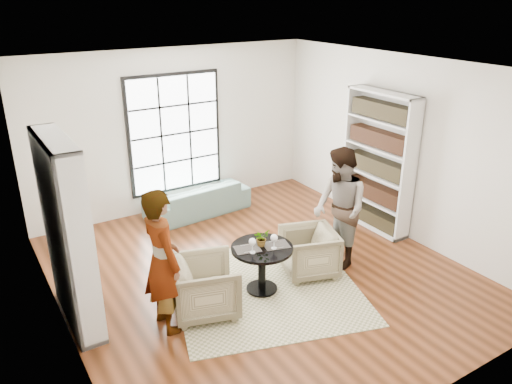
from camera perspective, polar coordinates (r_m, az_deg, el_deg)
ground at (r=7.54m, az=0.53°, el=-9.18°), size 6.00×6.00×0.00m
room_shell at (r=7.40m, az=-1.69°, el=1.04°), size 6.00×6.01×6.00m
rug at (r=7.19m, az=1.17°, el=-10.84°), size 3.13×3.13×0.01m
pedestal_table at (r=6.89m, az=0.68°, el=-7.66°), size 0.85×0.85×0.68m
sofa at (r=9.41m, az=-6.69°, el=-0.78°), size 2.00×0.91×0.57m
armchair_left at (r=6.56m, az=-5.80°, el=-10.71°), size 1.03×1.01×0.75m
armchair_right at (r=7.40m, az=6.04°, el=-6.85°), size 0.97×0.95×0.70m
person_left at (r=6.09m, az=-10.66°, el=-7.76°), size 0.48×0.69×1.84m
person_right at (r=7.47m, az=9.55°, el=-1.89°), size 0.89×1.03×1.84m
placemat_left at (r=6.74m, az=-0.99°, el=-6.52°), size 0.39×0.34×0.01m
placemat_right at (r=6.85m, az=2.33°, el=-6.07°), size 0.39×0.34×0.01m
cutlery_left at (r=6.74m, az=-0.99°, el=-6.46°), size 0.19×0.25×0.01m
cutlery_right at (r=6.84m, az=2.33°, el=-6.02°), size 0.19×0.25×0.01m
wine_glass_left at (r=6.59m, az=-0.41°, el=-5.77°), size 0.10×0.10×0.21m
wine_glass_right at (r=6.69m, az=2.09°, el=-5.32°), size 0.10×0.10×0.22m
flower_centerpiece at (r=6.79m, az=0.63°, el=-5.25°), size 0.25×0.23×0.23m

